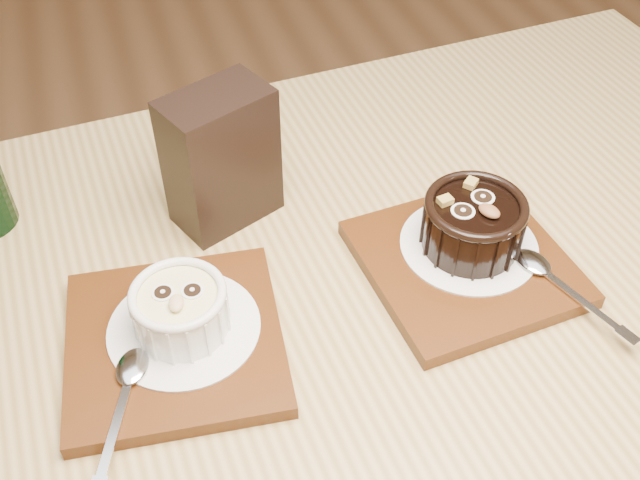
% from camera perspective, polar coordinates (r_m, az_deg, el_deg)
% --- Properties ---
extents(table, '(1.25, 0.88, 0.75)m').
position_cam_1_polar(table, '(0.73, 0.85, -12.01)').
color(table, olive).
rests_on(table, ground).
extents(tray_left, '(0.20, 0.20, 0.01)m').
position_cam_1_polar(tray_left, '(0.65, -10.98, -7.65)').
color(tray_left, '#50270D').
rests_on(tray_left, table).
extents(doily_left, '(0.13, 0.13, 0.00)m').
position_cam_1_polar(doily_left, '(0.65, -10.31, -6.58)').
color(doily_left, white).
rests_on(doily_left, tray_left).
extents(ramekin_white, '(0.08, 0.08, 0.05)m').
position_cam_1_polar(ramekin_white, '(0.63, -10.61, -5.11)').
color(ramekin_white, white).
rests_on(ramekin_white, doily_left).
extents(spoon_left, '(0.07, 0.13, 0.01)m').
position_cam_1_polar(spoon_left, '(0.61, -14.89, -11.97)').
color(spoon_left, silver).
rests_on(spoon_left, tray_left).
extents(tray_right, '(0.19, 0.19, 0.01)m').
position_cam_1_polar(tray_right, '(0.71, 10.94, -1.75)').
color(tray_right, '#50270D').
rests_on(tray_right, table).
extents(doily_right, '(0.13, 0.13, 0.00)m').
position_cam_1_polar(doily_right, '(0.72, 11.27, -0.37)').
color(doily_right, white).
rests_on(doily_right, tray_right).
extents(ramekin_dark, '(0.09, 0.09, 0.06)m').
position_cam_1_polar(ramekin_dark, '(0.70, 11.61, 1.37)').
color(ramekin_dark, black).
rests_on(ramekin_dark, doily_right).
extents(spoon_right, '(0.07, 0.14, 0.01)m').
position_cam_1_polar(spoon_right, '(0.70, 18.02, -3.26)').
color(spoon_right, silver).
rests_on(spoon_right, tray_right).
extents(condiment_stand, '(0.12, 0.09, 0.14)m').
position_cam_1_polar(condiment_stand, '(0.72, -7.54, 6.18)').
color(condiment_stand, black).
rests_on(condiment_stand, table).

